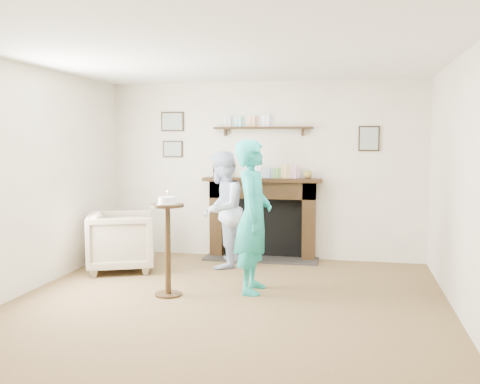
% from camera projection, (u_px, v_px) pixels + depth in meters
% --- Properties ---
extents(ground, '(5.00, 5.00, 0.00)m').
position_uv_depth(ground, '(222.00, 310.00, 5.28)').
color(ground, brown).
rests_on(ground, ground).
extents(room_shell, '(4.54, 5.02, 2.52)m').
position_uv_depth(room_shell, '(236.00, 145.00, 5.81)').
color(room_shell, '#EDE7C9').
rests_on(room_shell, ground).
extents(armchair, '(1.08, 1.07, 0.75)m').
position_uv_depth(armchair, '(122.00, 270.00, 6.93)').
color(armchair, '#C1A98F').
rests_on(armchair, ground).
extents(man, '(0.62, 0.78, 1.53)m').
position_uv_depth(man, '(222.00, 267.00, 7.11)').
color(man, silver).
rests_on(man, ground).
extents(woman, '(0.42, 0.62, 1.68)m').
position_uv_depth(woman, '(253.00, 291.00, 5.94)').
color(woman, teal).
rests_on(woman, ground).
extents(pedestal_table, '(0.36, 0.36, 1.14)m').
position_uv_depth(pedestal_table, '(168.00, 231.00, 5.72)').
color(pedestal_table, black).
rests_on(pedestal_table, ground).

